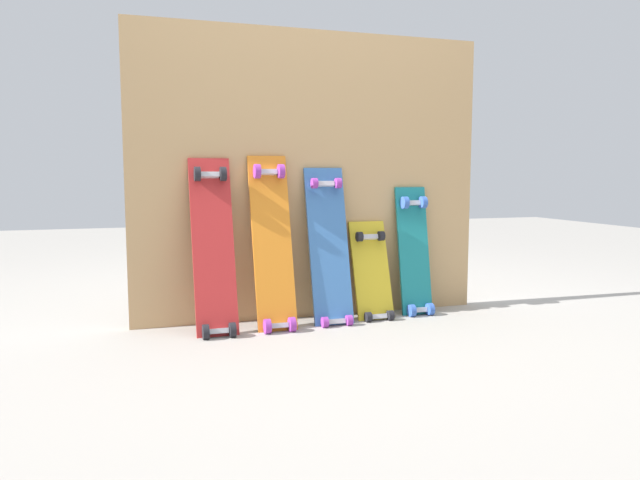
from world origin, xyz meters
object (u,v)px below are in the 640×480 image
at_px(skateboard_red, 214,252).
at_px(skateboard_orange, 273,248).
at_px(skateboard_teal, 415,256).
at_px(skateboard_blue, 329,252).
at_px(skateboard_yellow, 372,277).

height_order(skateboard_red, skateboard_orange, skateboard_orange).
height_order(skateboard_red, skateboard_teal, skateboard_red).
height_order(skateboard_orange, skateboard_teal, skateboard_orange).
distance_m(skateboard_blue, skateboard_yellow, 0.28).
bearing_deg(skateboard_teal, skateboard_red, -176.98).
relative_size(skateboard_red, skateboard_teal, 1.20).
bearing_deg(skateboard_orange, skateboard_red, -179.00).
bearing_deg(skateboard_red, skateboard_teal, 3.02).
relative_size(skateboard_blue, skateboard_yellow, 1.49).
distance_m(skateboard_red, skateboard_blue, 0.59).
relative_size(skateboard_orange, skateboard_blue, 1.06).
xyz_separation_m(skateboard_orange, skateboard_yellow, (0.55, 0.03, -0.18)).
bearing_deg(skateboard_teal, skateboard_blue, -175.82).
relative_size(skateboard_red, skateboard_orange, 0.99).
relative_size(skateboard_red, skateboard_blue, 1.04).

